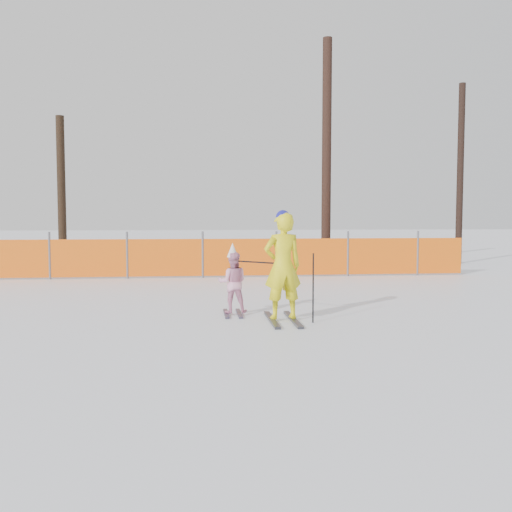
# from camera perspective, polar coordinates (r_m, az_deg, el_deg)

# --- Properties ---
(ground) EXTENTS (120.00, 120.00, 0.00)m
(ground) POSITION_cam_1_polar(r_m,az_deg,el_deg) (9.07, 0.33, -6.54)
(ground) COLOR white
(ground) RESTS_ON ground
(adult) EXTENTS (0.67, 1.41, 1.76)m
(adult) POSITION_cam_1_polar(r_m,az_deg,el_deg) (8.99, 2.68, -1.00)
(adult) COLOR black
(adult) RESTS_ON ground
(child) EXTENTS (0.52, 0.86, 1.21)m
(child) POSITION_cam_1_polar(r_m,az_deg,el_deg) (9.60, -2.35, -2.60)
(child) COLOR black
(child) RESTS_ON ground
(ski_poles) EXTENTS (1.13, 0.80, 1.09)m
(ski_poles) POSITION_cam_1_polar(r_m,az_deg,el_deg) (9.04, 3.37, -2.13)
(ski_poles) COLOR black
(ski_poles) RESTS_ON ground
(safety_fence) EXTENTS (17.30, 0.06, 1.25)m
(safety_fence) POSITION_cam_1_polar(r_m,az_deg,el_deg) (15.46, -10.61, -0.15)
(safety_fence) COLOR #595960
(safety_fence) RESTS_ON ground
(tree_trunks) EXTENTS (14.03, 2.80, 7.20)m
(tree_trunks) POSITION_cam_1_polar(r_m,az_deg,el_deg) (19.12, 2.20, 8.53)
(tree_trunks) COLOR black
(tree_trunks) RESTS_ON ground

